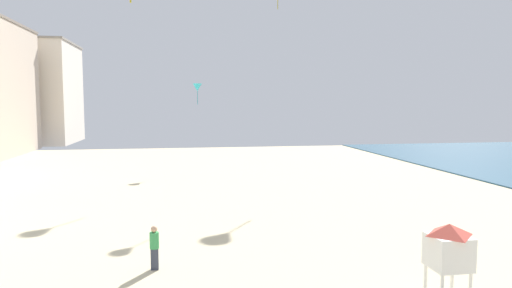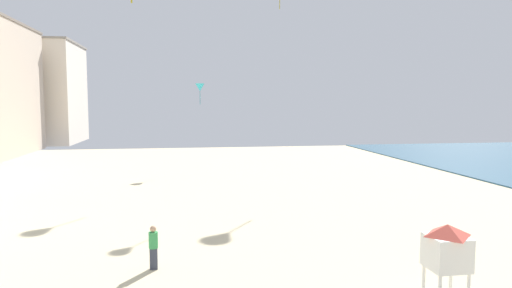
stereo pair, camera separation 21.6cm
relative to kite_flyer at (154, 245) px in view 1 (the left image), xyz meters
name	(u,v)px [view 1 (the left image)]	position (x,y,z in m)	size (l,w,h in m)	color
boardwalk_hotel_distant	(20,93)	(-22.70, 57.90, 6.73)	(16.07, 14.08, 15.29)	silver
kite_flyer	(154,245)	(0.00, 0.00, 0.00)	(0.34, 0.34, 1.64)	#383D4C
lifeguard_stand	(449,247)	(8.82, -4.63, 0.92)	(1.10, 1.10, 2.55)	white
kite_cyan_delta	(197,87)	(2.72, 26.10, 6.63)	(0.84, 0.84, 1.92)	#2DB7CC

